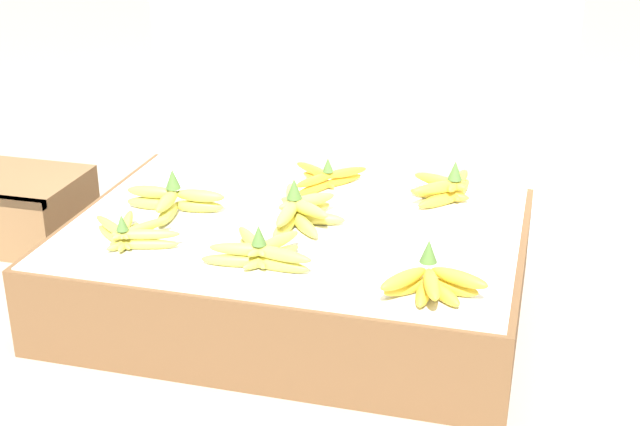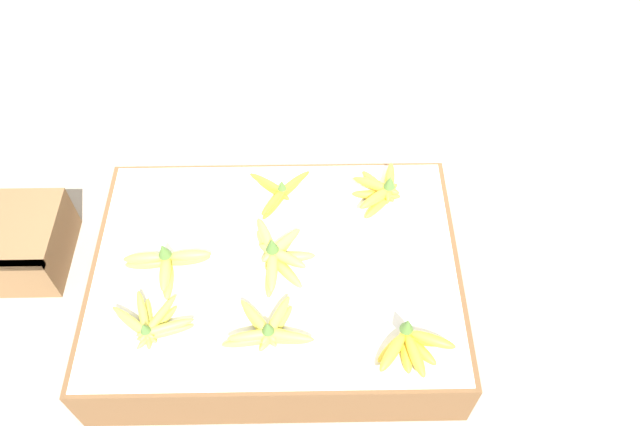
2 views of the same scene
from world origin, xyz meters
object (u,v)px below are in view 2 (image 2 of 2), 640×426
wooden_crate (8,243)px  banana_bunch_middle_midleft (277,256)px  banana_bunch_front_left (151,324)px  banana_bunch_front_midright (411,346)px  banana_bunch_back_midleft (279,191)px  banana_bunch_middle_left (167,263)px  banana_bunch_front_midleft (268,330)px  banana_bunch_back_midright (382,190)px

wooden_crate → banana_bunch_middle_midleft: size_ratio=1.39×
banana_bunch_front_left → banana_bunch_front_midright: bearing=-6.3°
banana_bunch_front_left → banana_bunch_back_midleft: 0.57m
banana_bunch_middle_left → banana_bunch_back_midleft: size_ratio=1.25×
banana_bunch_front_midright → banana_bunch_middle_left: 0.73m
banana_bunch_front_midleft → banana_bunch_front_midright: (0.38, -0.05, 0.00)m
banana_bunch_front_left → banana_bunch_middle_left: (0.02, 0.19, 0.01)m
banana_bunch_front_midright → banana_bunch_back_midleft: banana_bunch_front_midright is taller
banana_bunch_front_left → banana_bunch_front_midleft: banana_bunch_front_midleft is taller
banana_bunch_back_midright → banana_bunch_front_midright: bearing=-85.9°
wooden_crate → banana_bunch_front_midright: size_ratio=1.64×
wooden_crate → banana_bunch_back_midleft: 0.91m
banana_bunch_back_midleft → banana_bunch_back_midright: (0.32, -0.01, 0.01)m
banana_bunch_front_midleft → banana_bunch_back_midleft: size_ratio=1.24×
banana_bunch_front_left → banana_bunch_front_midleft: (0.32, -0.03, 0.01)m
banana_bunch_front_midright → banana_bunch_middle_midleft: size_ratio=0.85×
banana_bunch_front_midleft → banana_bunch_back_midright: banana_bunch_back_midright is taller
banana_bunch_back_midleft → banana_bunch_middle_left: bearing=-139.4°
banana_bunch_middle_left → banana_bunch_back_midright: 0.69m
wooden_crate → banana_bunch_back_midright: 1.23m
banana_bunch_front_midleft → banana_bunch_middle_left: bearing=144.5°
banana_bunch_front_left → banana_bunch_back_midleft: size_ratio=1.16×
banana_bunch_middle_left → wooden_crate: bearing=161.9°
banana_bunch_front_left → banana_bunch_middle_left: 0.19m
banana_bunch_back_midleft → wooden_crate: bearing=-174.6°
banana_bunch_back_midleft → banana_bunch_back_midright: banana_bunch_back_midright is taller
banana_bunch_front_midright → banana_bunch_back_midleft: 0.65m
banana_bunch_front_left → banana_bunch_back_midright: (0.66, 0.45, 0.01)m
wooden_crate → banana_bunch_front_left: 0.68m
wooden_crate → banana_bunch_middle_left: (0.57, -0.19, 0.16)m
banana_bunch_middle_left → banana_bunch_back_midright: (0.64, 0.27, -0.00)m
wooden_crate → banana_bunch_back_midright: (1.22, 0.08, 0.16)m
banana_bunch_front_midright → banana_bunch_back_midleft: bearing=124.0°
banana_bunch_front_midleft → banana_bunch_middle_left: size_ratio=0.99×
banana_bunch_front_left → banana_bunch_front_midleft: size_ratio=0.94×
wooden_crate → banana_bunch_front_midleft: (0.87, -0.40, 0.15)m
banana_bunch_front_midright → banana_bunch_middle_midleft: bearing=141.5°
banana_bunch_front_midleft → banana_bunch_middle_midleft: bearing=85.4°
banana_bunch_middle_midleft → banana_bunch_back_midright: (0.32, 0.24, -0.00)m
wooden_crate → banana_bunch_back_midright: size_ratio=1.65×
banana_bunch_middle_midleft → banana_bunch_back_midright: bearing=36.9°
banana_bunch_middle_midleft → banana_bunch_back_midleft: 0.25m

